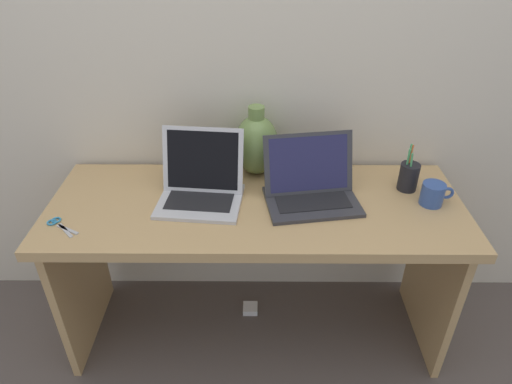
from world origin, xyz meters
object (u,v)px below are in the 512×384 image
Objects in this scene: laptop_right at (310,184)px; scissors at (58,224)px; pen_cup at (408,176)px; coffee_mug at (433,194)px; laptop_left at (201,182)px; power_brick at (250,308)px; green_vase at (256,144)px.

laptop_right reaches higher than scissors.
laptop_right is 1.97× the size of pen_cup.
coffee_mug is 1.38m from scissors.
coffee_mug is at bearing 5.91° from scissors.
laptop_left is 0.81m from pen_cup.
laptop_right is 3.08× the size of coffee_mug.
power_brick is (-0.24, 0.08, -0.77)m from laptop_right.
laptop_right is 0.80m from power_brick.
pen_cup is 2.74× the size of power_brick.
laptop_right is 0.93m from scissors.
laptop_left reaches higher than power_brick.
green_vase is at bearing 28.39° from scissors.
laptop_left is at bearing 20.66° from scissors.
green_vase reaches higher than coffee_mug.
power_brick is at bearing 170.47° from coffee_mug.
pen_cup is at bearing -12.31° from green_vase.
scissors is at bearing -174.09° from coffee_mug.
laptop_left reaches higher than scissors.
scissors reaches higher than power_brick.
scissors is (-0.49, -0.19, -0.07)m from laptop_left.
pen_cup reaches higher than coffee_mug.
green_vase reaches higher than laptop_right.
laptop_left is 1.13× the size of green_vase.
pen_cup is at bearing 9.62° from laptop_right.
scissors is at bearing -151.61° from green_vase.
laptop_right is (0.42, -0.00, -0.00)m from laptop_left.
laptop_left is 0.29m from green_vase.
laptop_right is 5.40× the size of power_brick.
coffee_mug is (0.46, -0.04, -0.02)m from laptop_right.
laptop_left is at bearing -175.58° from pen_cup.
scissors is at bearing -159.03° from power_brick.
power_brick is at bearing 162.02° from laptop_right.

